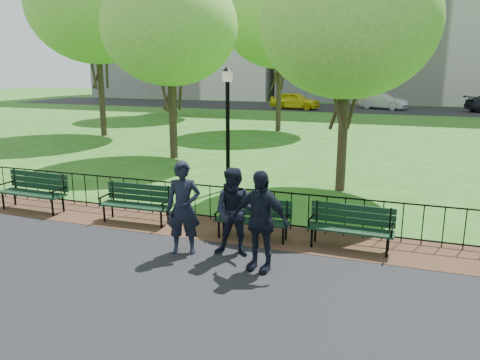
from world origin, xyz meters
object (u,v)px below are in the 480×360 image
(park_bench_left_a, at_px, (137,199))
(park_bench_main, at_px, (244,213))
(taxi, at_px, (295,101))
(tree_near_w, at_px, (170,27))
(sedan_silver, at_px, (384,101))
(lamppost, at_px, (228,124))
(person_right, at_px, (260,221))
(tree_mid_w, at_px, (95,6))
(person_mid, at_px, (235,212))
(park_bench_left_b, at_px, (35,187))
(tree_far_c, at_px, (280,18))
(tree_far_w, at_px, (172,22))
(tree_near_e, at_px, (348,23))
(person_left, at_px, (183,208))
(park_bench_right_a, at_px, (351,222))

(park_bench_left_a, bearing_deg, park_bench_main, -5.28)
(park_bench_left_a, distance_m, taxi, 31.38)
(tree_near_w, height_order, sedan_silver, tree_near_w)
(lamppost, relative_size, person_right, 1.95)
(tree_mid_w, relative_size, person_mid, 5.44)
(park_bench_left_a, relative_size, lamppost, 0.48)
(park_bench_left_a, xyz_separation_m, park_bench_left_b, (-3.03, -0.03, 0.04))
(lamppost, xyz_separation_m, sedan_silver, (3.04, 30.06, -1.31))
(tree_mid_w, distance_m, tree_far_c, 9.79)
(park_bench_left_a, xyz_separation_m, taxi, (-3.32, 31.21, 0.18))
(tree_far_w, height_order, person_mid, tree_far_w)
(lamppost, relative_size, tree_near_e, 0.52)
(person_left, bearing_deg, sedan_silver, 69.61)
(park_bench_right_a, height_order, taxi, taxi)
(park_bench_right_a, relative_size, tree_mid_w, 0.18)
(person_mid, height_order, person_right, person_right)
(person_left, bearing_deg, park_bench_main, 38.02)
(tree_far_c, bearing_deg, park_bench_main, -77.51)
(park_bench_left_b, xyz_separation_m, person_mid, (5.95, -1.12, 0.28))
(tree_near_e, xyz_separation_m, person_mid, (-1.27, -5.79, -3.95))
(park_bench_left_b, bearing_deg, park_bench_right_a, 2.12)
(tree_near_e, xyz_separation_m, person_right, (-0.62, -6.27, -3.90))
(person_left, xyz_separation_m, person_mid, (1.00, 0.22, -0.05))
(person_mid, bearing_deg, sedan_silver, 81.89)
(park_bench_right_a, distance_m, person_left, 3.42)
(park_bench_left_b, distance_m, person_left, 5.13)
(person_mid, bearing_deg, lamppost, 106.14)
(park_bench_right_a, bearing_deg, tree_mid_w, 141.97)
(tree_far_c, bearing_deg, park_bench_left_b, -96.65)
(tree_near_e, bearing_deg, sedan_silver, 90.38)
(tree_near_w, relative_size, taxi, 1.71)
(tree_near_e, bearing_deg, lamppost, -162.30)
(tree_far_w, bearing_deg, person_right, -59.61)
(tree_far_w, relative_size, sedan_silver, 2.41)
(park_bench_right_a, height_order, person_mid, person_mid)
(person_left, bearing_deg, park_bench_right_a, 6.82)
(tree_far_w, bearing_deg, tree_mid_w, -84.54)
(tree_near_e, height_order, taxi, tree_near_e)
(tree_far_c, distance_m, person_mid, 19.31)
(lamppost, height_order, tree_near_w, tree_near_w)
(lamppost, bearing_deg, tree_far_c, 98.49)
(tree_far_w, distance_m, sedan_silver, 19.37)
(park_bench_main, height_order, person_right, person_right)
(taxi, bearing_deg, sedan_silver, -62.39)
(park_bench_left_b, relative_size, tree_near_e, 0.27)
(lamppost, relative_size, taxi, 0.84)
(park_bench_left_a, bearing_deg, person_right, -26.29)
(park_bench_left_a, height_order, taxi, taxi)
(park_bench_right_a, relative_size, tree_far_w, 0.18)
(tree_far_w, relative_size, person_left, 5.22)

